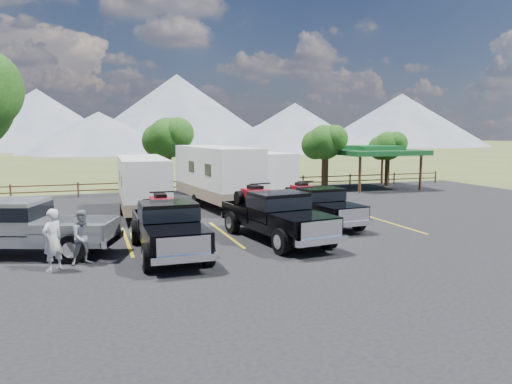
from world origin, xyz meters
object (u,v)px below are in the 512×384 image
object	(u,v)px
trailer_right	(255,175)
pavilion	(372,151)
rig_left	(168,225)
person_b	(84,237)
rig_center	(275,214)
trailer_left	(143,185)
trailer_center	(217,175)
person_a	(53,240)
rig_right	(318,205)
pickup_silver	(23,227)

from	to	relation	value
trailer_right	pavilion	bearing A→B (deg)	12.96
pavilion	rig_left	xyz separation A→B (m)	(-17.77, -15.50, -1.75)
rig_left	person_b	size ratio (longest dim) A/B	3.48
person_b	rig_center	bearing A→B (deg)	-6.23
pavilion	rig_center	distance (m)	19.95
trailer_left	person_b	xyz separation A→B (m)	(-2.81, -8.93, -0.66)
trailer_center	person_a	xyz separation A→B (m)	(-8.04, -11.18, -0.81)
rig_right	person_a	distance (m)	11.90
rig_center	pavilion	bearing A→B (deg)	39.12
rig_right	person_b	size ratio (longest dim) A/B	3.31
person_a	pavilion	bearing A→B (deg)	175.23
person_b	rig_right	bearing A→B (deg)	3.30
pavilion	rig_right	size ratio (longest dim) A/B	1.05
rig_right	trailer_right	world-z (taller)	trailer_right
person_b	rig_left	bearing A→B (deg)	-5.50
rig_center	rig_right	world-z (taller)	rig_center
rig_right	trailer_right	distance (m)	8.51
rig_center	trailer_left	world-z (taller)	trailer_left
pavilion	trailer_right	size ratio (longest dim) A/B	0.71
trailer_right	person_a	xyz separation A→B (m)	(-10.89, -12.84, -0.61)
rig_left	rig_right	xyz separation A→B (m)	(7.38, 3.27, -0.07)
trailer_right	trailer_left	bearing A→B (deg)	-161.18
pavilion	trailer_right	world-z (taller)	pavilion
rig_left	trailer_right	size ratio (longest dim) A/B	0.71
rig_right	rig_left	bearing A→B (deg)	-161.13
pavilion	pickup_silver	bearing A→B (deg)	-147.77
rig_center	trailer_center	xyz separation A→B (m)	(0.00, 9.25, 0.74)
rig_left	pickup_silver	bearing A→B (deg)	164.88
rig_center	pickup_silver	xyz separation A→B (m)	(-9.14, 0.45, -0.02)
trailer_right	pickup_silver	xyz separation A→B (m)	(-11.99, -10.47, -0.57)
rig_center	rig_right	xyz separation A→B (m)	(3.02, 2.44, -0.11)
trailer_left	pickup_silver	size ratio (longest dim) A/B	1.25
rig_left	trailer_right	bearing A→B (deg)	58.34
person_a	person_b	xyz separation A→B (m)	(0.90, 0.50, -0.08)
trailer_center	trailer_right	xyz separation A→B (m)	(2.85, 1.66, -0.20)
trailer_left	rig_left	bearing A→B (deg)	-88.62
trailer_left	trailer_right	distance (m)	7.95
rig_right	person_b	distance (m)	10.88
trailer_left	rig_right	bearing A→B (deg)	-33.01
trailer_left	trailer_center	size ratio (longest dim) A/B	0.87
pavilion	rig_left	bearing A→B (deg)	-138.91
pavilion	trailer_center	world-z (taller)	trailer_center
pavilion	rig_left	size ratio (longest dim) A/B	1.00
trailer_right	person_a	world-z (taller)	trailer_right
trailer_left	trailer_center	world-z (taller)	trailer_center
pickup_silver	trailer_left	bearing A→B (deg)	164.95
rig_center	person_b	world-z (taller)	rig_center
trailer_center	pickup_silver	size ratio (longest dim) A/B	1.45
rig_left	rig_right	bearing A→B (deg)	23.77
trailer_right	pickup_silver	world-z (taller)	trailer_right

